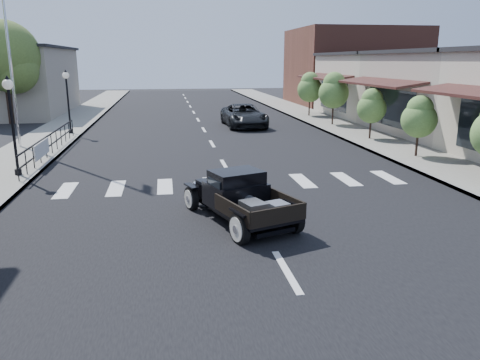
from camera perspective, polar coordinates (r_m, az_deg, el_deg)
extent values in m
plane|color=black|center=(12.34, 2.18, -5.23)|extent=(120.00, 120.00, 0.00)
cube|color=black|center=(26.82, -4.07, 5.50)|extent=(14.00, 80.00, 0.02)
cube|color=gray|center=(27.42, -22.12, 4.81)|extent=(3.00, 80.00, 0.15)
cube|color=gray|center=(28.81, 13.11, 5.91)|extent=(3.00, 80.00, 0.15)
cube|color=#ADA191|center=(29.96, 26.58, 9.29)|extent=(10.00, 9.00, 4.50)
cube|color=beige|center=(37.66, 18.63, 10.78)|extent=(10.00, 9.00, 4.50)
cube|color=brown|center=(46.91, 13.60, 13.23)|extent=(11.00, 10.00, 7.00)
cylinder|color=silver|center=(24.53, -26.92, 18.89)|extent=(0.12, 0.12, 13.08)
imported|color=black|center=(30.03, 0.49, 7.84)|extent=(2.55, 5.22, 1.43)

